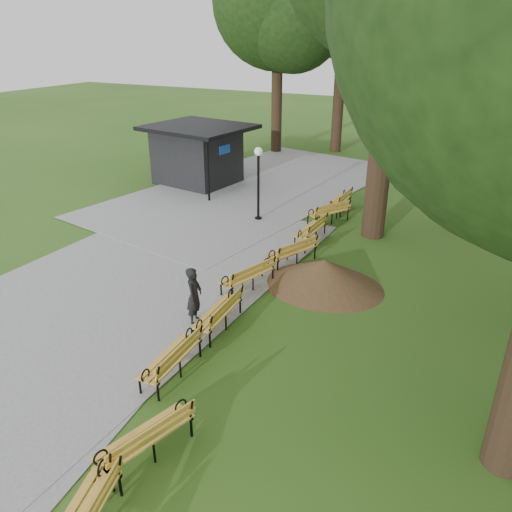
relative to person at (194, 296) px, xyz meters
The scene contains 14 objects.
ground 3.14m from the person, 72.95° to the right, with size 100.00×100.00×0.00m, color #2D5719.
path 3.19m from the person, behind, with size 12.00×38.00×0.06m, color gray.
person is the anchor object (origin of this frame).
kiosk 12.79m from the person, 122.67° to the left, with size 4.47×3.89×2.80m, color black, non-canonical shape.
lamp_post 7.78m from the person, 104.59° to the left, with size 0.32×0.32×2.86m.
dirt_mound 4.04m from the person, 56.20° to the left, with size 2.97×2.97×0.84m, color #47301C.
bench_2 4.38m from the person, 67.91° to the right, with size 1.90×0.64×0.88m, color gold, non-canonical shape.
bench_3 2.16m from the person, 70.57° to the right, with size 1.90×0.64×0.88m, color gold, non-canonical shape.
bench_4 0.73m from the person, ahead, with size 1.90×0.64×0.88m, color gold, non-canonical shape.
bench_5 2.23m from the person, 80.79° to the left, with size 1.90×0.64×0.88m, color gold, non-canonical shape.
bench_6 4.42m from the person, 79.26° to the left, with size 1.90×0.64×0.88m, color gold, non-canonical shape.
bench_7 6.37m from the person, 83.98° to the left, with size 1.90×0.64×0.88m, color gold, non-canonical shape.
bench_8 8.41m from the person, 85.82° to the left, with size 1.90×0.64×0.88m, color gold, non-canonical shape.
bench_9 9.83m from the person, 86.78° to the left, with size 1.90×0.64×0.88m, color gold, non-canonical shape.
Camera 1 is at (5.36, -6.02, 6.82)m, focal length 34.69 mm.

